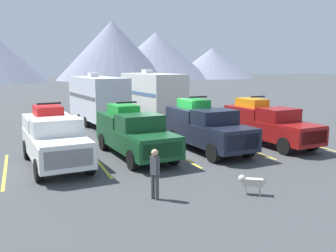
# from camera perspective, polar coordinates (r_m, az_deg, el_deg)

# --- Properties ---
(ground_plane) EXTENTS (240.00, 240.00, 0.00)m
(ground_plane) POSITION_cam_1_polar(r_m,az_deg,el_deg) (18.60, 0.16, -3.71)
(ground_plane) COLOR #3F4244
(pickup_truck_a) EXTENTS (2.55, 5.64, 2.61)m
(pickup_truck_a) POSITION_cam_1_polar(r_m,az_deg,el_deg) (16.38, -17.22, -1.73)
(pickup_truck_a) COLOR white
(pickup_truck_a) RESTS_ON ground
(pickup_truck_b) EXTENTS (2.55, 6.02, 2.48)m
(pickup_truck_b) POSITION_cam_1_polar(r_m,az_deg,el_deg) (17.34, -5.35, -0.90)
(pickup_truck_b) COLOR #144723
(pickup_truck_b) RESTS_ON ground
(pickup_truck_c) EXTENTS (2.54, 5.59, 2.66)m
(pickup_truck_c) POSITION_cam_1_polar(r_m,az_deg,el_deg) (18.34, 5.89, -0.11)
(pickup_truck_c) COLOR black
(pickup_truck_c) RESTS_ON ground
(pickup_truck_d) EXTENTS (2.45, 5.99, 2.54)m
(pickup_truck_d) POSITION_cam_1_polar(r_m,az_deg,el_deg) (20.48, 15.08, 0.45)
(pickup_truck_d) COLOR maroon
(pickup_truck_d) RESTS_ON ground
(lot_stripe_a) EXTENTS (0.12, 5.50, 0.01)m
(lot_stripe_a) POSITION_cam_1_polar(r_m,az_deg,el_deg) (16.50, -23.87, -6.26)
(lot_stripe_a) COLOR gold
(lot_stripe_a) RESTS_ON ground
(lot_stripe_b) EXTENTS (0.12, 5.50, 0.01)m
(lot_stripe_b) POSITION_cam_1_polar(r_m,az_deg,el_deg) (16.76, -10.82, -5.36)
(lot_stripe_b) COLOR gold
(lot_stripe_b) RESTS_ON ground
(lot_stripe_c) EXTENTS (0.12, 5.50, 0.01)m
(lot_stripe_c) POSITION_cam_1_polar(r_m,az_deg,el_deg) (17.83, 1.20, -4.29)
(lot_stripe_c) COLOR gold
(lot_stripe_c) RESTS_ON ground
(lot_stripe_d) EXTENTS (0.12, 5.50, 0.01)m
(lot_stripe_d) POSITION_cam_1_polar(r_m,az_deg,el_deg) (19.58, 11.44, -3.22)
(lot_stripe_d) COLOR gold
(lot_stripe_d) RESTS_ON ground
(lot_stripe_e) EXTENTS (0.12, 5.50, 0.01)m
(lot_stripe_e) POSITION_cam_1_polar(r_m,az_deg,el_deg) (21.86, 19.75, -2.27)
(lot_stripe_e) COLOR gold
(lot_stripe_e) RESTS_ON ground
(camper_trailer_a) EXTENTS (3.21, 7.61, 3.67)m
(camper_trailer_a) POSITION_cam_1_polar(r_m,az_deg,el_deg) (26.56, -10.76, 4.33)
(camper_trailer_a) COLOR silver
(camper_trailer_a) RESTS_ON ground
(camper_trailer_b) EXTENTS (3.31, 7.37, 3.88)m
(camper_trailer_b) POSITION_cam_1_polar(r_m,az_deg,el_deg) (27.39, -2.37, 4.87)
(camper_trailer_b) COLOR silver
(camper_trailer_b) RESTS_ON ground
(person_a) EXTENTS (0.29, 0.32, 1.64)m
(person_a) POSITION_cam_1_polar(r_m,az_deg,el_deg) (11.72, -2.04, -6.91)
(person_a) COLOR #3F3F42
(person_a) RESTS_ON ground
(dog) EXTENTS (0.81, 0.61, 0.65)m
(dog) POSITION_cam_1_polar(r_m,az_deg,el_deg) (12.58, 12.54, -8.40)
(dog) COLOR beige
(dog) RESTS_ON ground
(mountain_ridge) EXTENTS (140.39, 41.22, 17.43)m
(mountain_ridge) POSITION_cam_1_polar(r_m,az_deg,el_deg) (104.41, -23.26, 10.55)
(mountain_ridge) COLOR gray
(mountain_ridge) RESTS_ON ground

